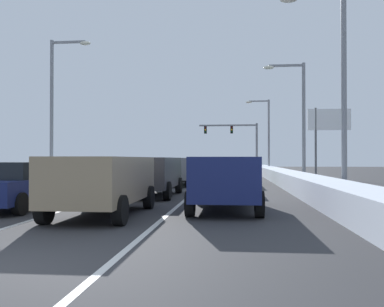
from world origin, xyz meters
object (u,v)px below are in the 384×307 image
(roadside_sign_right, at_px, (329,127))
(suv_charcoal_center_lane_second, at_px, (152,173))
(sedan_silver_right_lane_second, at_px, (226,176))
(sedan_black_right_lane_fourth, at_px, (230,169))
(suv_green_right_lane_third, at_px, (229,168))
(sedan_maroon_right_lane_fifth, at_px, (232,168))
(suv_navy_right_lane_nearest, at_px, (226,178))
(suv_red_center_lane_fifth, at_px, (194,165))
(sedan_black_left_lane_fourth, at_px, (146,169))
(sedan_silver_left_lane_second, at_px, (93,176))
(traffic_light_gantry, at_px, (238,137))
(suv_maroon_left_lane_fifth, at_px, (162,165))
(suv_tan_center_lane_nearest, at_px, (104,180))
(street_lamp_right_mid, at_px, (298,111))
(sedan_navy_left_lane_nearest, at_px, (18,185))
(street_lamp_left_mid, at_px, (57,99))
(suv_gray_center_lane_third, at_px, (175,169))
(street_lamp_right_far, at_px, (265,129))
(street_lamp_right_near, at_px, (335,75))
(suv_white_center_lane_fourth, at_px, (184,167))
(suv_green_left_lane_third, at_px, (124,168))

(roadside_sign_right, bearing_deg, suv_charcoal_center_lane_second, -126.28)
(sedan_silver_right_lane_second, xyz_separation_m, sedan_black_right_lane_fourth, (0.07, 13.50, 0.00))
(suv_green_right_lane_third, height_order, sedan_maroon_right_lane_fifth, suv_green_right_lane_third)
(suv_navy_right_lane_nearest, xyz_separation_m, suv_red_center_lane_fifth, (-3.40, 24.76, 0.00))
(sedan_black_right_lane_fourth, height_order, sedan_black_left_lane_fourth, same)
(sedan_silver_left_lane_second, height_order, sedan_black_left_lane_fourth, same)
(suv_charcoal_center_lane_second, bearing_deg, traffic_light_gantry, 83.38)
(sedan_maroon_right_lane_fifth, bearing_deg, suv_maroon_left_lane_fifth, -163.44)
(sedan_black_right_lane_fourth, relative_size, suv_tan_center_lane_nearest, 0.92)
(suv_green_right_lane_third, height_order, street_lamp_right_mid, street_lamp_right_mid)
(suv_red_center_lane_fifth, bearing_deg, suv_charcoal_center_lane_second, -89.59)
(suv_tan_center_lane_nearest, bearing_deg, suv_navy_right_lane_nearest, 26.01)
(sedan_navy_left_lane_nearest, distance_m, street_lamp_left_mid, 14.08)
(suv_gray_center_lane_third, distance_m, street_lamp_right_far, 22.84)
(street_lamp_right_mid, bearing_deg, suv_red_center_lane_fifth, 125.31)
(suv_red_center_lane_fifth, bearing_deg, street_lamp_right_far, 49.26)
(suv_navy_right_lane_nearest, height_order, sedan_navy_left_lane_nearest, suv_navy_right_lane_nearest)
(suv_tan_center_lane_nearest, xyz_separation_m, street_lamp_right_near, (7.81, 5.82, 4.02))
(suv_green_right_lane_third, distance_m, suv_tan_center_lane_nearest, 16.02)
(street_lamp_right_near, relative_size, street_lamp_left_mid, 0.92)
(suv_green_right_lane_third, xyz_separation_m, suv_gray_center_lane_third, (-3.25, -2.21, 0.00))
(sedan_silver_left_lane_second, bearing_deg, sedan_silver_right_lane_second, 7.19)
(suv_white_center_lane_fourth, xyz_separation_m, suv_green_left_lane_third, (-3.42, -4.36, 0.00))
(suv_tan_center_lane_nearest, bearing_deg, sedan_navy_left_lane_nearest, 158.95)
(suv_navy_right_lane_nearest, xyz_separation_m, suv_gray_center_lane_third, (-3.26, 11.76, 0.00))
(suv_gray_center_lane_third, relative_size, sedan_black_left_lane_fourth, 1.09)
(sedan_maroon_right_lane_fifth, distance_m, suv_maroon_left_lane_fifth, 6.97)
(sedan_maroon_right_lane_fifth, xyz_separation_m, suv_red_center_lane_fifth, (-3.55, -2.81, 0.25))
(suv_navy_right_lane_nearest, distance_m, street_lamp_right_mid, 14.93)
(suv_maroon_left_lane_fifth, height_order, traffic_light_gantry, traffic_light_gantry)
(suv_green_right_lane_third, bearing_deg, roadside_sign_right, 33.89)
(suv_tan_center_lane_nearest, bearing_deg, suv_maroon_left_lane_fifth, 96.46)
(suv_red_center_lane_fifth, bearing_deg, suv_green_left_lane_third, -107.10)
(suv_charcoal_center_lane_second, relative_size, street_lamp_right_far, 0.60)
(suv_navy_right_lane_nearest, relative_size, sedan_silver_left_lane_second, 1.09)
(street_lamp_right_mid, height_order, roadside_sign_right, street_lamp_right_mid)
(suv_tan_center_lane_nearest, xyz_separation_m, suv_white_center_lane_fourth, (-0.02, 19.49, 0.00))
(suv_tan_center_lane_nearest, xyz_separation_m, suv_charcoal_center_lane_second, (0.18, 6.04, 0.00))
(suv_navy_right_lane_nearest, distance_m, suv_maroon_left_lane_fifth, 26.41)
(sedan_black_right_lane_fourth, bearing_deg, sedan_silver_left_lane_second, -114.40)
(suv_gray_center_lane_third, bearing_deg, suv_navy_right_lane_nearest, -74.51)
(sedan_maroon_right_lane_fifth, xyz_separation_m, sedan_navy_left_lane_nearest, (-6.83, -28.00, 0.00))
(suv_charcoal_center_lane_second, relative_size, suv_gray_center_lane_third, 1.00)
(sedan_maroon_right_lane_fifth, distance_m, suv_red_center_lane_fifth, 4.54)
(sedan_black_right_lane_fourth, xyz_separation_m, sedan_black_left_lane_fourth, (-6.70, -1.20, 0.00))
(sedan_black_left_lane_fourth, relative_size, street_lamp_right_mid, 0.58)
(sedan_silver_right_lane_second, relative_size, sedan_black_left_lane_fourth, 1.00)
(suv_charcoal_center_lane_second, xyz_separation_m, sedan_silver_left_lane_second, (-3.27, 1.93, -0.25))
(sedan_maroon_right_lane_fifth, height_order, sedan_navy_left_lane_nearest, same)
(suv_green_right_lane_third, distance_m, suv_charcoal_center_lane_second, 10.14)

